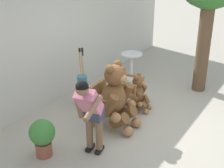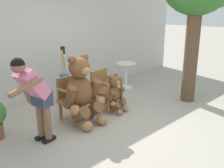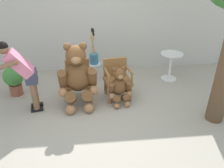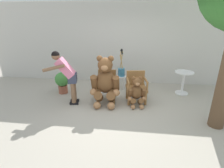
{
  "view_description": "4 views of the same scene",
  "coord_description": "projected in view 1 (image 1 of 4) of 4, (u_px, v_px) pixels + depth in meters",
  "views": [
    {
      "loc": [
        -4.97,
        -2.32,
        3.28
      ],
      "look_at": [
        -0.31,
        0.67,
        0.84
      ],
      "focal_mm": 50.0,
      "sensor_mm": 36.0,
      "label": 1
    },
    {
      "loc": [
        -3.16,
        -3.13,
        2.13
      ],
      "look_at": [
        -0.01,
        0.08,
        0.79
      ],
      "focal_mm": 40.0,
      "sensor_mm": 36.0,
      "label": 2
    },
    {
      "loc": [
        -0.12,
        -3.53,
        2.61
      ],
      "look_at": [
        0.25,
        0.19,
        0.6
      ],
      "focal_mm": 35.0,
      "sensor_mm": 36.0,
      "label": 3
    },
    {
      "loc": [
        0.3,
        -3.9,
        2.27
      ],
      "look_at": [
        -0.2,
        0.17,
        0.71
      ],
      "focal_mm": 28.0,
      "sensor_mm": 36.0,
      "label": 4
    }
  ],
  "objects": [
    {
      "name": "ground_plane",
      "position": [
        148.0,
        124.0,
        6.3
      ],
      "size": [
        60.0,
        60.0,
        0.0
      ],
      "primitive_type": "plane",
      "color": "#A8A091"
    },
    {
      "name": "back_wall",
      "position": [
        54.0,
        39.0,
        6.92
      ],
      "size": [
        10.0,
        0.16,
        2.8
      ],
      "primitive_type": "cube",
      "color": "beige",
      "rests_on": "ground"
    },
    {
      "name": "wooden_chair_left",
      "position": [
        105.0,
        103.0,
        6.15
      ],
      "size": [
        0.58,
        0.55,
        0.86
      ],
      "color": "olive",
      "rests_on": "ground"
    },
    {
      "name": "wooden_chair_right",
      "position": [
        127.0,
        88.0,
        6.8
      ],
      "size": [
        0.63,
        0.6,
        0.86
      ],
      "color": "olive",
      "rests_on": "ground"
    },
    {
      "name": "teddy_bear_large",
      "position": [
        117.0,
        97.0,
        5.95
      ],
      "size": [
        0.81,
        0.77,
        1.35
      ],
      "color": "brown",
      "rests_on": "ground"
    },
    {
      "name": "teddy_bear_small",
      "position": [
        139.0,
        93.0,
        6.69
      ],
      "size": [
        0.51,
        0.5,
        0.83
      ],
      "color": "brown",
      "rests_on": "ground"
    },
    {
      "name": "person_visitor",
      "position": [
        90.0,
        109.0,
        5.01
      ],
      "size": [
        0.8,
        0.58,
        1.48
      ],
      "color": "black",
      "rests_on": "ground"
    },
    {
      "name": "white_stool",
      "position": [
        83.0,
        91.0,
        6.89
      ],
      "size": [
        0.34,
        0.34,
        0.46
      ],
      "color": "white",
      "rests_on": "ground"
    },
    {
      "name": "brush_bucket",
      "position": [
        82.0,
        79.0,
        6.78
      ],
      "size": [
        0.22,
        0.22,
        0.9
      ],
      "color": "teal",
      "rests_on": "white_stool"
    },
    {
      "name": "round_side_table",
      "position": [
        132.0,
        63.0,
        8.28
      ],
      "size": [
        0.56,
        0.56,
        0.72
      ],
      "color": "white",
      "rests_on": "ground"
    },
    {
      "name": "potted_plant",
      "position": [
        42.0,
        136.0,
        5.2
      ],
      "size": [
        0.44,
        0.44,
        0.68
      ],
      "color": "brown",
      "rests_on": "ground"
    }
  ]
}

